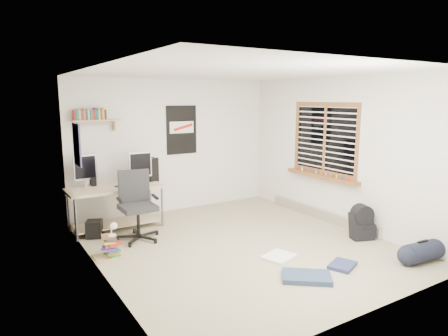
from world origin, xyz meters
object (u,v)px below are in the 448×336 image
desk (116,207)px  office_chair (138,209)px  duffel_bag (422,252)px  backpack (361,226)px  book_stack (111,246)px

desk → office_chair: size_ratio=1.43×
desk → duffel_bag: desk is taller
backpack → duffel_bag: (-0.05, -1.03, -0.06)m
desk → backpack: size_ratio=3.49×
desk → office_chair: (0.13, -0.69, 0.12)m
backpack → duffel_bag: backpack is taller
desk → backpack: (3.07, -2.46, -0.16)m
desk → duffel_bag: size_ratio=2.83×
duffel_bag → book_stack: (-3.45, 2.35, 0.01)m
office_chair → desk: bearing=107.8°
backpack → duffel_bag: bearing=-72.0°
desk → backpack: 3.94m
book_stack → desk: bearing=69.2°
desk → backpack: bearing=-36.9°
desk → book_stack: (-0.43, -1.13, -0.21)m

